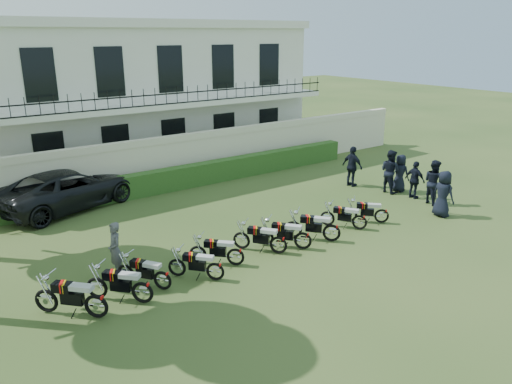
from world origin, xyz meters
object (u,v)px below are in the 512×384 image
motorcycle_7 (332,229)px  officer_0 (443,194)px  motorcycle_4 (236,253)px  motorcycle_8 (360,219)px  officer_4 (390,171)px  suv (69,189)px  officer_1 (434,182)px  officer_2 (415,180)px  motorcycle_2 (162,276)px  motorcycle_0 (96,301)px  motorcycle_6 (303,236)px  inspector (115,250)px  motorcycle_5 (279,241)px  motorcycle_9 (382,213)px  motorcycle_1 (142,287)px  motorcycle_3 (215,267)px  officer_3 (400,173)px  officer_5 (352,166)px

motorcycle_7 → officer_0: (5.21, -0.68, 0.42)m
motorcycle_4 → officer_0: (8.85, -1.07, 0.47)m
motorcycle_8 → officer_4: 5.02m
motorcycle_4 → officer_4: 9.87m
motorcycle_8 → suv: size_ratio=0.26×
officer_1 → officer_2: size_ratio=1.15×
motorcycle_7 → officer_2: size_ratio=0.94×
motorcycle_2 → officer_0: (11.30, -1.00, 0.47)m
officer_4 → motorcycle_0: bearing=100.7°
motorcycle_6 → inspector: size_ratio=0.90×
motorcycle_5 → motorcycle_9: (4.78, -0.14, -0.03)m
motorcycle_1 → officer_1: bearing=-40.6°
motorcycle_3 → motorcycle_7: motorcycle_7 is taller
motorcycle_6 → motorcycle_9: bearing=-38.3°
suv → officer_3: size_ratio=3.40×
motorcycle_2 → motorcycle_4: same height
inspector → officer_0: bearing=82.8°
motorcycle_2 → inspector: inspector is taller
motorcycle_3 → motorcycle_8: size_ratio=0.91×
motorcycle_3 → officer_4: (10.63, 2.59, 0.53)m
officer_5 → inspector: bearing=95.7°
officer_3 → officer_4: size_ratio=0.87×
inspector → officer_2: inspector is taller
motorcycle_1 → motorcycle_3: (2.19, -0.04, -0.05)m
motorcycle_3 → officer_2: (10.80, 1.39, 0.38)m
motorcycle_2 → officer_3: size_ratio=0.89×
motorcycle_9 → officer_5: officer_5 is taller
motorcycle_4 → motorcycle_6: motorcycle_6 is taller
suv → officer_2: bearing=-138.8°
motorcycle_9 → motorcycle_4: bearing=132.9°
motorcycle_1 → officer_1: 13.05m
motorcycle_3 → officer_0: size_ratio=0.74×
motorcycle_4 → motorcycle_6: (2.43, -0.31, 0.03)m
officer_3 → motorcycle_0: bearing=87.5°
motorcycle_3 → officer_5: (9.96, 4.20, 0.51)m
motorcycle_4 → inspector: inspector is taller
motorcycle_8 → motorcycle_6: bearing=148.1°
officer_0 → officer_3: 3.26m
motorcycle_8 → officer_0: bearing=-47.2°
officer_3 → motorcycle_1: bearing=88.3°
officer_3 → officer_4: officer_4 is taller
officer_0 → officer_3: (1.24, 3.02, -0.07)m
motorcycle_5 → officer_5: 8.34m
motorcycle_3 → suv: (-1.44, 8.88, 0.36)m
motorcycle_9 → officer_4: (3.26, 2.37, 0.53)m
motorcycle_9 → motorcycle_7: bearing=138.4°
suv → officer_3: officer_3 is taller
motorcycle_4 → officer_0: size_ratio=0.72×
motorcycle_8 → officer_3: bearing=-10.0°
motorcycle_4 → motorcycle_8: size_ratio=0.88×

